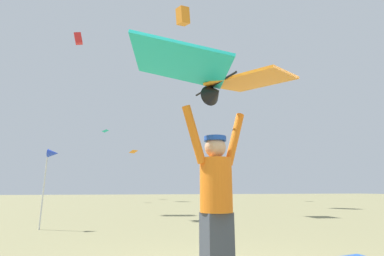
{
  "coord_description": "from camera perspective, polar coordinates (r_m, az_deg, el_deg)",
  "views": [
    {
      "loc": [
        -1.09,
        -2.85,
        1.05
      ],
      "look_at": [
        -0.14,
        1.04,
        1.94
      ],
      "focal_mm": 25.9,
      "sensor_mm": 36.0,
      "label": 1
    }
  ],
  "objects": [
    {
      "name": "kite_flyer_person",
      "position": [
        2.98,
        5.01,
        -14.66
      ],
      "size": [
        0.8,
        0.42,
        1.92
      ],
      "color": "#424751",
      "rests_on": "ground"
    },
    {
      "name": "held_stunt_kite",
      "position": [
        3.15,
        5.55,
        10.44
      ],
      "size": [
        2.11,
        1.36,
        0.44
      ],
      "color": "black"
    },
    {
      "name": "distant_kite_orange_high_right",
      "position": [
        33.0,
        -11.99,
        -4.72
      ],
      "size": [
        0.91,
        0.86,
        0.49
      ],
      "color": "orange"
    },
    {
      "name": "distant_kite_orange_low_right",
      "position": [
        22.22,
        -1.9,
        22.04
      ],
      "size": [
        1.12,
        1.21,
        1.43
      ],
      "color": "orange"
    },
    {
      "name": "distant_kite_red_mid_right",
      "position": [
        34.73,
        -22.38,
        16.66
      ],
      "size": [
        1.06,
        0.95,
        1.39
      ],
      "color": "red"
    },
    {
      "name": "distant_kite_teal_high_left",
      "position": [
        25.85,
        -17.44,
        -0.53
      ],
      "size": [
        0.58,
        0.6,
        0.28
      ],
      "color": "#19B2AD"
    },
    {
      "name": "distant_kite_blue_low_left",
      "position": [
        29.87,
        4.08,
        9.34
      ],
      "size": [
        1.1,
        1.11,
        1.71
      ],
      "color": "blue"
    },
    {
      "name": "marker_flag",
      "position": [
        8.83,
        -26.97,
        -5.77
      ],
      "size": [
        0.3,
        0.24,
        2.18
      ],
      "color": "silver",
      "rests_on": "ground"
    }
  ]
}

